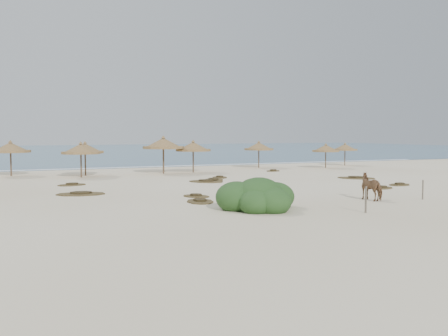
{
  "coord_description": "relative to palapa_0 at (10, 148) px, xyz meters",
  "views": [
    {
      "loc": [
        -13.12,
        -22.97,
        3.4
      ],
      "look_at": [
        -0.51,
        5.0,
        1.26
      ],
      "focal_mm": 40.0,
      "sensor_mm": 36.0,
      "label": 1
    }
  ],
  "objects": [
    {
      "name": "ground",
      "position": [
        12.33,
        -20.02,
        -2.23
      ],
      "size": [
        160.0,
        160.0,
        0.0
      ],
      "primitive_type": "plane",
      "color": "beige",
      "rests_on": "ground"
    },
    {
      "name": "ocean",
      "position": [
        12.33,
        54.98,
        -2.22
      ],
      "size": [
        200.0,
        100.0,
        0.01
      ],
      "primitive_type": "cube",
      "color": "#2A5580",
      "rests_on": "ground"
    },
    {
      "name": "foam_line",
      "position": [
        12.33,
        5.98,
        -2.22
      ],
      "size": [
        70.0,
        0.6,
        0.01
      ],
      "primitive_type": "cube",
      "color": "white",
      "rests_on": "ground"
    },
    {
      "name": "palapa_0",
      "position": [
        0.0,
        0.0,
        0.0
      ],
      "size": [
        3.69,
        3.69,
        2.87
      ],
      "rotation": [
        0.0,
        0.0,
        -0.23
      ],
      "color": "brown",
      "rests_on": "ground"
    },
    {
      "name": "palapa_1",
      "position": [
        5.43,
        -2.23,
        -0.07
      ],
      "size": [
        3.45,
        3.45,
        2.78
      ],
      "rotation": [
        0.0,
        0.0,
        -0.18
      ],
      "color": "brown",
      "rests_on": "ground"
    },
    {
      "name": "palapa_2",
      "position": [
        4.9,
        -3.56,
        -0.07
      ],
      "size": [
        3.16,
        3.16,
        2.78
      ],
      "rotation": [
        0.0,
        0.0,
        -0.07
      ],
      "color": "brown",
      "rests_on": "ground"
    },
    {
      "name": "palapa_3",
      "position": [
        11.8,
        -2.63,
        0.27
      ],
      "size": [
        3.57,
        3.57,
        3.22
      ],
      "rotation": [
        0.0,
        0.0,
        -0.04
      ],
      "color": "brown",
      "rests_on": "ground"
    },
    {
      "name": "palapa_4",
      "position": [
        14.48,
        -2.61,
        -0.03
      ],
      "size": [
        3.64,
        3.64,
        2.84
      ],
      "rotation": [
        0.0,
        0.0,
        0.23
      ],
      "color": "brown",
      "rests_on": "ground"
    },
    {
      "name": "palapa_5",
      "position": [
        22.44,
        0.23,
        -0.15
      ],
      "size": [
        3.39,
        3.39,
        2.68
      ],
      "rotation": [
        0.0,
        0.0,
        0.2
      ],
      "color": "brown",
      "rests_on": "ground"
    },
    {
      "name": "palapa_6",
      "position": [
        28.2,
        -2.82,
        -0.33
      ],
      "size": [
        3.02,
        3.02,
        2.45
      ],
      "rotation": [
        0.0,
        0.0,
        0.17
      ],
      "color": "brown",
      "rests_on": "ground"
    },
    {
      "name": "palapa_7",
      "position": [
        32.46,
        -0.3,
        -0.34
      ],
      "size": [
        3.2,
        3.2,
        2.44
      ],
      "rotation": [
        0.0,
        0.0,
        0.27
      ],
      "color": "brown",
      "rests_on": "ground"
    },
    {
      "name": "horse",
      "position": [
        16.46,
        -23.12,
        -1.53
      ],
      "size": [
        0.85,
        1.69,
        1.39
      ],
      "primitive_type": "imported",
      "rotation": [
        0.0,
        0.0,
        3.21
      ],
      "color": "olive",
      "rests_on": "ground"
    },
    {
      "name": "fence_post_near",
      "position": [
        13.42,
        -26.22,
        -1.66
      ],
      "size": [
        0.1,
        0.1,
        1.14
      ],
      "primitive_type": "cylinder",
      "rotation": [
        0.0,
        0.0,
        0.16
      ],
      "color": "brown",
      "rests_on": "ground"
    },
    {
      "name": "fence_post_far",
      "position": [
        18.94,
        -24.03,
        -1.72
      ],
      "size": [
        0.08,
        0.08,
        1.01
      ],
      "primitive_type": "cylinder",
      "rotation": [
        0.0,
        0.0,
        0.09
      ],
      "color": "brown",
      "rests_on": "ground"
    },
    {
      "name": "bush",
      "position": [
        9.68,
        -23.54,
        -1.68
      ],
      "size": [
        3.74,
        3.29,
        1.67
      ],
      "rotation": [
        0.0,
        0.0,
        -0.3
      ],
      "color": "#2D5122",
      "rests_on": "ground"
    },
    {
      "name": "scrub_1",
      "position": [
        3.25,
        -14.65,
        -2.18
      ],
      "size": [
        3.01,
        2.3,
        0.16
      ],
      "rotation": [
        0.0,
        0.0,
        2.92
      ],
      "color": "brown",
      "rests_on": "ground"
    },
    {
      "name": "scrub_2",
      "position": [
        8.75,
        -18.18,
        -2.18
      ],
      "size": [
        1.72,
        1.9,
        0.16
      ],
      "rotation": [
        0.0,
        0.0,
        2.13
      ],
      "color": "brown",
      "rests_on": "ground"
    },
    {
      "name": "scrub_3",
      "position": [
        12.31,
        -10.86,
        -2.18
      ],
      "size": [
        2.94,
        2.98,
        0.16
      ],
      "rotation": [
        0.0,
        0.0,
        2.33
      ],
      "color": "brown",
      "rests_on": "ground"
    },
    {
      "name": "scrub_4",
      "position": [
        23.05,
        -18.1,
        -2.18
      ],
      "size": [
        2.03,
        1.64,
        0.16
      ],
      "rotation": [
        0.0,
        0.0,
        0.32
      ],
      "color": "brown",
      "rests_on": "ground"
    },
    {
      "name": "scrub_5",
      "position": [
        23.68,
        -13.0,
        -2.18
      ],
      "size": [
        3.24,
        3.31,
        0.16
      ],
      "rotation": [
        0.0,
        0.0,
        2.3
      ],
      "color": "brown",
      "rests_on": "ground"
    },
    {
      "name": "scrub_6",
      "position": [
        3.45,
        -9.35,
        -2.18
      ],
      "size": [
        2.14,
        1.68,
        0.16
      ],
      "rotation": [
        0.0,
        0.0,
        0.26
      ],
      "color": "brown",
      "rests_on": "ground"
    },
    {
      "name": "scrub_7",
      "position": [
        14.49,
        -8.32,
        -2.18
      ],
      "size": [
        1.72,
        2.03,
        0.16
      ],
      "rotation": [
        0.0,
        0.0,
        1.15
      ],
      "color": "brown",
      "rests_on": "ground"
    },
    {
      "name": "scrub_9",
      "position": [
        14.23,
        -16.87,
        -2.18
      ],
      "size": [
        2.15,
        2.5,
        0.16
      ],
      "rotation": [
        0.0,
        0.0,
        1.13
      ],
      "color": "brown",
      "rests_on": "ground"
    },
    {
      "name": "scrub_10",
      "position": [
        21.54,
        -4.2,
        -2.18
      ],
      "size": [
        1.92,
        1.76,
        0.16
      ],
      "rotation": [
        0.0,
        0.0,
        0.58
      ],
      "color": "brown",
      "rests_on": "ground"
    },
    {
      "name": "scrub_11",
      "position": [
        8.19,
        -20.19,
        -2.18
      ],
      "size": [
        1.63,
        2.19,
        0.16
      ],
      "rotation": [
        0.0,
        0.0,
        1.39
      ],
      "color": "brown",
      "rests_on": "ground"
    },
    {
      "name": "scrub_12",
      "position": [
        20.66,
        -19.12,
        -2.18
      ],
      "size": [
        1.98,
        1.6,
        0.16
      ],
      "rotation": [
        0.0,
        0.0,
        0.32
      ],
      "color": "brown",
      "rests_on": "ground"
    },
    {
      "name": "scrub_13",
      "position": [
        13.24,
        -9.99,
        -2.18
      ],
      "size": [
        2.31,
        2.62,
        0.16
      ],
      "rotation": [
        0.0,
        0.0,
        1.07
      ],
      "color": "brown",
      "rests_on": "ground"
    }
  ]
}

